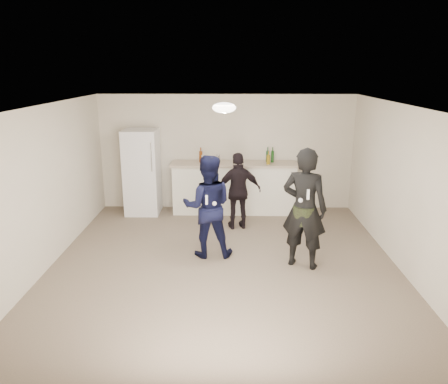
{
  "coord_description": "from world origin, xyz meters",
  "views": [
    {
      "loc": [
        0.11,
        -6.4,
        3.03
      ],
      "look_at": [
        0.0,
        0.2,
        1.15
      ],
      "focal_mm": 35.0,
      "sensor_mm": 36.0,
      "label": 1
    }
  ],
  "objects_px": {
    "man": "(208,206)",
    "fridge": "(142,172)",
    "spectator": "(239,191)",
    "counter": "(234,189)",
    "shaker": "(218,158)",
    "woman": "(304,209)"
  },
  "relations": [
    {
      "from": "man",
      "to": "fridge",
      "type": "bearing_deg",
      "value": -57.9
    },
    {
      "from": "man",
      "to": "spectator",
      "type": "distance_m",
      "value": 1.4
    },
    {
      "from": "counter",
      "to": "spectator",
      "type": "distance_m",
      "value": 1.02
    },
    {
      "from": "counter",
      "to": "shaker",
      "type": "xyz_separation_m",
      "value": [
        -0.34,
        0.1,
        0.65
      ]
    },
    {
      "from": "woman",
      "to": "spectator",
      "type": "xyz_separation_m",
      "value": [
        -0.98,
        1.68,
        -0.2
      ]
    },
    {
      "from": "counter",
      "to": "fridge",
      "type": "bearing_deg",
      "value": -177.95
    },
    {
      "from": "shaker",
      "to": "spectator",
      "type": "xyz_separation_m",
      "value": [
        0.42,
        -1.09,
        -0.43
      ]
    },
    {
      "from": "spectator",
      "to": "fridge",
      "type": "bearing_deg",
      "value": -35.69
    },
    {
      "from": "woman",
      "to": "spectator",
      "type": "distance_m",
      "value": 1.96
    },
    {
      "from": "fridge",
      "to": "man",
      "type": "height_order",
      "value": "fridge"
    },
    {
      "from": "counter",
      "to": "man",
      "type": "relative_size",
      "value": 1.53
    },
    {
      "from": "counter",
      "to": "fridge",
      "type": "relative_size",
      "value": 1.44
    },
    {
      "from": "fridge",
      "to": "woman",
      "type": "xyz_separation_m",
      "value": [
        3.02,
        -2.61,
        0.05
      ]
    },
    {
      "from": "counter",
      "to": "woman",
      "type": "xyz_separation_m",
      "value": [
        1.06,
        -2.68,
        0.43
      ]
    },
    {
      "from": "counter",
      "to": "woman",
      "type": "relative_size",
      "value": 1.37
    },
    {
      "from": "man",
      "to": "counter",
      "type": "bearing_deg",
      "value": -103.26
    },
    {
      "from": "fridge",
      "to": "woman",
      "type": "relative_size",
      "value": 0.95
    },
    {
      "from": "woman",
      "to": "counter",
      "type": "bearing_deg",
      "value": -45.06
    },
    {
      "from": "man",
      "to": "spectator",
      "type": "bearing_deg",
      "value": -114.34
    },
    {
      "from": "fridge",
      "to": "woman",
      "type": "bearing_deg",
      "value": -40.79
    },
    {
      "from": "man",
      "to": "spectator",
      "type": "relative_size",
      "value": 1.14
    },
    {
      "from": "shaker",
      "to": "fridge",
      "type": "bearing_deg",
      "value": -174.06
    }
  ]
}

